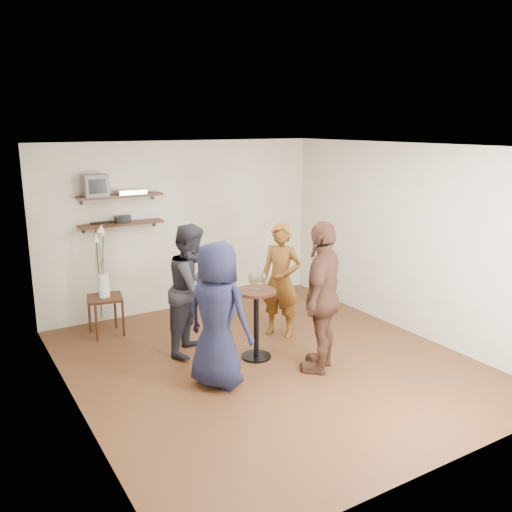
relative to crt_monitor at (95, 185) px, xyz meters
The scene contains 18 objects.
room 2.82m from the crt_monitor, 60.46° to the right, with size 4.58×5.08×2.68m.
shelf_upper 0.38m from the crt_monitor, ahead, with size 1.20×0.25×0.04m, color black.
shelf_lower 0.66m from the crt_monitor, ahead, with size 1.20×0.25×0.04m, color black.
crt_monitor is the anchor object (origin of this frame).
dvd_deck 0.52m from the crt_monitor, ahead, with size 0.40×0.24×0.06m, color silver.
radio 0.62m from the crt_monitor, ahead, with size 0.22×0.10×0.10m, color black.
power_strip 0.54m from the crt_monitor, 38.19° to the left, with size 0.30×0.05×0.03m, color black.
side_table 1.62m from the crt_monitor, 100.74° to the right, with size 0.54×0.54×0.55m.
vase_lilies 1.23m from the crt_monitor, 100.85° to the right, with size 0.20×0.20×1.03m.
drinks_table 2.91m from the crt_monitor, 59.05° to the right, with size 0.48×0.48×0.88m.
wine_glass_fl 2.72m from the crt_monitor, 60.84° to the right, with size 0.07×0.07×0.21m.
wine_glass_fr 2.78m from the crt_monitor, 58.09° to the right, with size 0.07×0.07×0.20m.
wine_glass_bl 2.64m from the crt_monitor, 58.66° to the right, with size 0.07×0.07×0.20m.
wine_glass_br 2.71m from the crt_monitor, 58.36° to the right, with size 0.07×0.07×0.20m.
person_plaid 2.87m from the crt_monitor, 40.55° to the right, with size 0.57×0.37×1.56m, color #B32714.
person_dark 2.10m from the crt_monitor, 65.09° to the right, with size 0.80×0.63×1.66m, color black.
person_navy 2.88m from the crt_monitor, 77.41° to the right, with size 0.80×0.52×1.64m, color #161832.
person_brown 3.53m from the crt_monitor, 57.47° to the right, with size 1.05×0.44×1.79m, color #43271D.
Camera 1 is at (-3.27, -5.17, 2.84)m, focal length 38.00 mm.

